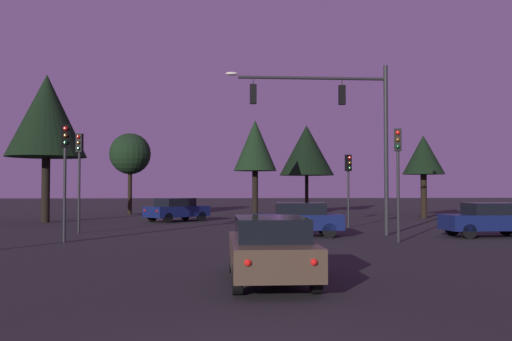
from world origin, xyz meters
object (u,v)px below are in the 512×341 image
at_px(tree_left_far, 130,154).
at_px(traffic_signal_mast_arm, 342,118).
at_px(traffic_light_far_side, 79,163).
at_px(tree_right_cluster, 47,116).
at_px(tree_lot_edge, 307,150).
at_px(traffic_light_median, 348,176).
at_px(tree_behind_sign, 255,146).
at_px(car_crossing_left, 489,219).
at_px(car_far_lane, 177,209).
at_px(traffic_light_corner_left, 65,159).
at_px(car_crossing_right, 298,219).
at_px(tree_center_horizon, 423,156).
at_px(traffic_light_corner_right, 398,162).
at_px(car_nearside_lane, 270,248).

bearing_deg(tree_left_far, traffic_signal_mast_arm, -58.27).
height_order(traffic_light_far_side, tree_right_cluster, tree_right_cluster).
bearing_deg(tree_lot_edge, traffic_light_median, -91.45).
relative_size(tree_behind_sign, tree_right_cluster, 0.75).
distance_m(car_crossing_left, tree_behind_sign, 18.57).
height_order(traffic_signal_mast_arm, traffic_light_far_side, traffic_signal_mast_arm).
bearing_deg(car_crossing_left, car_far_lane, 140.63).
xyz_separation_m(traffic_light_far_side, tree_lot_edge, (14.28, 20.38, 2.04)).
height_order(traffic_light_corner_left, traffic_light_median, traffic_light_corner_left).
bearing_deg(tree_right_cluster, traffic_light_median, -17.82).
distance_m(car_crossing_left, tree_lot_edge, 24.45).
relative_size(traffic_light_corner_left, traffic_light_far_side, 0.98).
relative_size(traffic_signal_mast_arm, traffic_light_corner_left, 1.67).
bearing_deg(car_crossing_right, car_far_lane, 119.16).
bearing_deg(traffic_signal_mast_arm, traffic_light_far_side, 170.66).
height_order(tree_left_far, tree_center_horizon, tree_left_far).
bearing_deg(tree_behind_sign, traffic_light_corner_right, -74.88).
distance_m(tree_right_cluster, tree_lot_edge, 22.00).
relative_size(traffic_light_median, car_crossing_left, 0.98).
xyz_separation_m(traffic_light_corner_right, car_crossing_right, (-3.68, 2.85, -2.44)).
bearing_deg(traffic_signal_mast_arm, tree_behind_sign, 102.48).
distance_m(traffic_light_corner_left, car_crossing_left, 18.41).
relative_size(car_nearside_lane, tree_lot_edge, 0.61).
distance_m(traffic_signal_mast_arm, traffic_light_corner_left, 12.28).
height_order(car_crossing_right, tree_center_horizon, tree_center_horizon).
relative_size(traffic_light_corner_right, car_nearside_lane, 0.98).
bearing_deg(car_crossing_left, traffic_light_corner_left, -175.70).
distance_m(traffic_light_corner_left, traffic_light_far_side, 4.61).
height_order(traffic_light_corner_right, traffic_light_far_side, traffic_light_far_side).
height_order(traffic_light_far_side, car_crossing_right, traffic_light_far_side).
height_order(car_nearside_lane, tree_center_horizon, tree_center_horizon).
bearing_deg(traffic_light_far_side, tree_right_cluster, 116.29).
bearing_deg(car_crossing_left, tree_center_horizon, 80.07).
bearing_deg(tree_left_far, tree_right_cluster, -108.43).
xyz_separation_m(car_crossing_left, car_far_lane, (-14.79, 12.14, 0.00)).
height_order(traffic_signal_mast_arm, car_nearside_lane, traffic_signal_mast_arm).
distance_m(traffic_light_far_side, tree_center_horizon, 24.32).
xyz_separation_m(tree_behind_sign, tree_center_horizon, (12.07, -0.58, -0.68)).
bearing_deg(tree_center_horizon, traffic_light_median, -130.37).
bearing_deg(traffic_signal_mast_arm, car_far_lane, 127.58).
height_order(traffic_light_corner_right, tree_behind_sign, tree_behind_sign).
bearing_deg(tree_behind_sign, traffic_light_median, -64.25).
height_order(traffic_signal_mast_arm, car_far_lane, traffic_signal_mast_arm).
height_order(car_crossing_right, tree_lot_edge, tree_lot_edge).
bearing_deg(tree_left_far, tree_lot_edge, 4.76).
relative_size(traffic_light_corner_right, tree_right_cluster, 0.49).
distance_m(car_crossing_right, tree_right_cluster, 19.13).
bearing_deg(car_nearside_lane, tree_right_cluster, 118.16).
height_order(traffic_light_far_side, tree_center_horizon, tree_center_horizon).
xyz_separation_m(traffic_light_median, tree_center_horizon, (7.53, 8.85, 1.63)).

